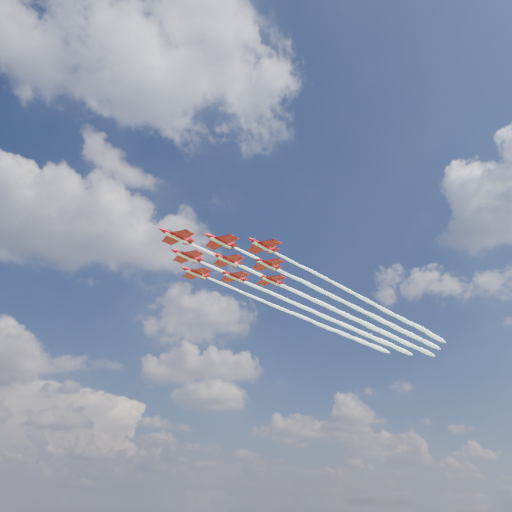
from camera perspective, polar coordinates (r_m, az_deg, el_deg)
The scene contains 9 objects.
jet_lead at distance 168.09m, azimuth 5.62°, elevation -4.57°, with size 99.96×67.82×2.80m.
jet_row2_port at distance 171.96m, azimuth 9.29°, elevation -4.86°, with size 99.96×67.82×2.80m.
jet_row2_starb at distance 178.89m, azimuth 5.70°, elevation -5.93°, with size 99.96×67.82×2.80m.
jet_row3_port at distance 176.50m, azimuth 12.79°, elevation -5.11°, with size 99.96×67.82×2.80m.
jet_row3_centre at distance 182.77m, azimuth 9.17°, elevation -6.17°, with size 99.96×67.82×2.80m.
jet_row3_starb at distance 189.78m, azimuth 5.78°, elevation -7.14°, with size 99.96×67.82×2.80m.
jet_row4_port at distance 187.29m, azimuth 12.48°, elevation -6.38°, with size 99.96×67.82×2.80m.
jet_row4_starb at distance 193.67m, azimuth 9.05°, elevation -7.34°, with size 99.96×67.82×2.80m.
jet_tail at distance 198.16m, azimuth 12.19°, elevation -7.51°, with size 99.96×67.82×2.80m.
Camera 1 is at (-17.35, -121.58, 13.68)m, focal length 35.00 mm.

